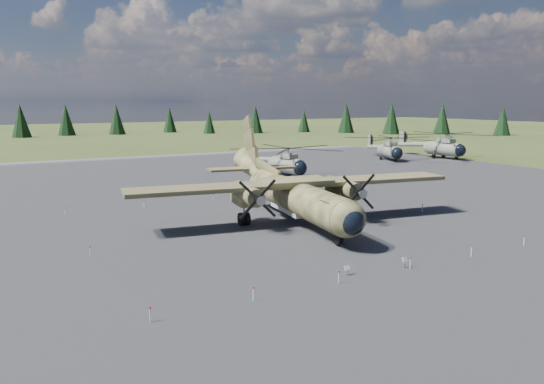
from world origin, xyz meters
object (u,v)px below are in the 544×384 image
transport_plane (290,190)px  helicopter_far (444,141)px  helicopter_mid (390,144)px  helicopter_near (286,156)px

transport_plane → helicopter_far: size_ratio=1.32×
helicopter_mid → helicopter_far: 12.03m
helicopter_near → transport_plane: bearing=-124.0°
helicopter_near → helicopter_mid: 30.30m
helicopter_near → helicopter_far: helicopter_far is taller
helicopter_near → helicopter_mid: bearing=14.3°
transport_plane → helicopter_near: transport_plane is taller
helicopter_mid → helicopter_near: bearing=-143.9°
helicopter_mid → helicopter_far: size_ratio=0.95×
transport_plane → helicopter_far: transport_plane is taller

